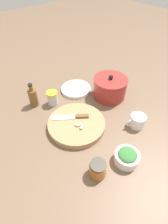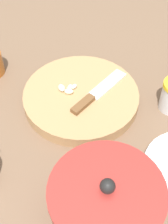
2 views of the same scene
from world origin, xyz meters
The scene contains 5 objects.
ground_plane centered at (0.00, 0.00, 0.00)m, with size 5.00×5.00×0.00m, color brown.
cutting_board centered at (-0.02, -0.09, 0.02)m, with size 0.32×0.32×0.03m.
chef_knife centered at (-0.06, -0.08, 0.04)m, with size 0.15×0.18×0.01m.
garlic_cloves centered at (0.02, -0.10, 0.04)m, with size 0.05×0.04×0.02m.
stock_pot centered at (-0.09, 0.25, 0.07)m, with size 0.22×0.22×0.16m.
Camera 2 is at (-0.06, 0.50, 0.64)m, focal length 50.00 mm.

